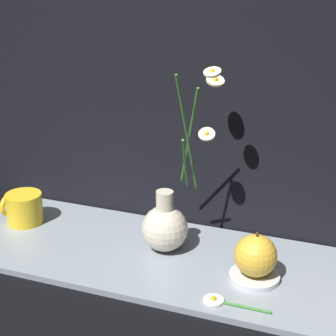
# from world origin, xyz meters

# --- Properties ---
(ground_plane) EXTENTS (6.00, 6.00, 0.00)m
(ground_plane) POSITION_xyz_m (0.00, 0.00, 0.00)
(ground_plane) COLOR black
(shelf) EXTENTS (0.90, 0.30, 0.01)m
(shelf) POSITION_xyz_m (0.00, 0.00, 0.01)
(shelf) COLOR gray
(shelf) RESTS_ON ground_plane
(vase_with_flowers) EXTENTS (0.16, 0.13, 0.38)m
(vase_with_flowers) POSITION_xyz_m (-0.02, 0.02, 0.07)
(vase_with_flowers) COLOR beige
(vase_with_flowers) RESTS_ON shelf
(yellow_mug) EXTENTS (0.09, 0.08, 0.07)m
(yellow_mug) POSITION_xyz_m (-0.36, 0.03, 0.05)
(yellow_mug) COLOR yellow
(yellow_mug) RESTS_ON shelf
(saucer_plate) EXTENTS (0.09, 0.09, 0.01)m
(saucer_plate) POSITION_xyz_m (0.17, -0.02, 0.02)
(saucer_plate) COLOR silver
(saucer_plate) RESTS_ON shelf
(orange_fruit) EXTENTS (0.08, 0.08, 0.09)m
(orange_fruit) POSITION_xyz_m (0.17, -0.02, 0.06)
(orange_fruit) COLOR gold
(orange_fruit) RESTS_ON saucer_plate
(loose_daisy) EXTENTS (0.12, 0.04, 0.01)m
(loose_daisy) POSITION_xyz_m (0.13, -0.12, 0.02)
(loose_daisy) COLOR #3D7A33
(loose_daisy) RESTS_ON shelf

